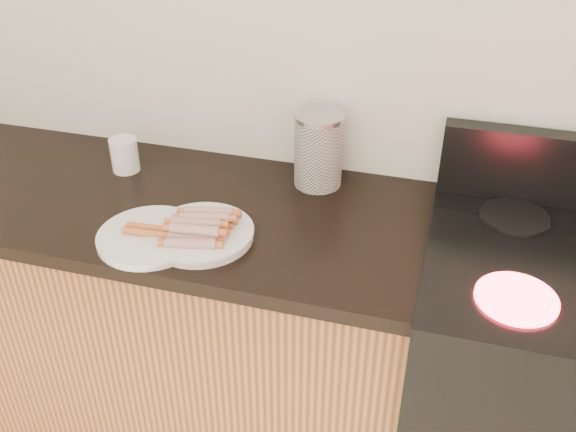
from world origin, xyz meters
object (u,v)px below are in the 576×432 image
(main_plate, at_px, (201,235))
(mug, at_px, (125,155))
(stove, at_px, (548,399))
(side_plate, at_px, (150,237))
(canister, at_px, (319,150))

(main_plate, relative_size, mug, 2.62)
(stove, xyz_separation_m, side_plate, (-1.05, -0.17, 0.45))
(canister, relative_size, mug, 2.14)
(mug, bearing_deg, stove, -6.53)
(stove, height_order, canister, canister)
(main_plate, distance_m, mug, 0.44)
(main_plate, distance_m, canister, 0.42)
(main_plate, xyz_separation_m, mug, (-0.35, 0.27, 0.04))
(mug, bearing_deg, side_plate, -53.57)
(canister, bearing_deg, side_plate, -130.89)
(side_plate, height_order, mug, mug)
(canister, bearing_deg, mug, -172.09)
(main_plate, bearing_deg, side_plate, -160.36)
(main_plate, relative_size, canister, 1.22)
(canister, bearing_deg, main_plate, -122.09)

